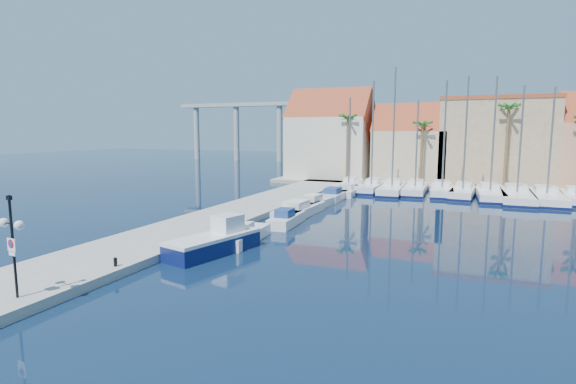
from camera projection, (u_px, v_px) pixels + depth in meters
name	position (u px, v px, depth m)	size (l,w,h in m)	color
ground	(241.00, 282.00, 22.61)	(260.00, 260.00, 0.00)	black
quay_west	(224.00, 217.00, 38.36)	(6.00, 77.00, 0.50)	gray
shore_north	(470.00, 184.00, 62.61)	(54.00, 16.00, 0.50)	gray
lamp_post	(12.00, 231.00, 18.80)	(1.50, 0.52, 4.44)	black
bollard	(115.00, 262.00, 23.59)	(0.19, 0.19, 0.46)	black
fishing_boat	(216.00, 241.00, 27.95)	(3.63, 6.75, 2.25)	#0D174F
motorboat_west_0	(243.00, 235.00, 30.67)	(2.20, 5.73, 1.40)	white
motorboat_west_1	(286.00, 219.00, 36.20)	(1.98, 5.23, 1.40)	white
motorboat_west_2	(299.00, 210.00, 40.49)	(2.63, 7.34, 1.40)	white
motorboat_west_3	(315.00, 203.00, 44.25)	(2.40, 5.94, 1.40)	white
motorboat_west_4	(334.00, 195.00, 49.64)	(2.25, 6.59, 1.40)	white
motorboat_west_5	(347.00, 190.00, 53.48)	(2.63, 7.04, 1.40)	white
motorboat_west_6	(358.00, 186.00, 58.05)	(2.18, 5.36, 1.40)	white
sailboat_0	(349.00, 186.00, 57.30)	(2.35, 8.19, 11.59)	white
sailboat_1	(372.00, 187.00, 56.11)	(2.39, 8.56, 13.52)	white
sailboat_2	(392.00, 188.00, 54.66)	(3.02, 9.97, 14.93)	white
sailboat_3	(415.00, 189.00, 54.39)	(2.82, 9.42, 11.09)	white
sailboat_4	(442.00, 190.00, 53.37)	(3.18, 9.63, 13.27)	white
sailboat_5	(463.00, 191.00, 51.82)	(2.95, 9.28, 13.60)	white
sailboat_6	(490.00, 193.00, 50.60)	(3.37, 10.62, 13.41)	white
sailboat_7	(516.00, 195.00, 49.21)	(3.21, 12.01, 12.24)	white
sailboat_8	(546.00, 197.00, 48.10)	(2.99, 11.32, 12.05)	white
sailboat_9	(575.00, 197.00, 47.63)	(3.01, 9.23, 12.29)	white
building_0	(331.00, 138.00, 68.50)	(12.30, 9.00, 13.50)	beige
building_1	(411.00, 147.00, 64.07)	(10.30, 8.00, 11.00)	tan
building_2	(496.00, 140.00, 60.64)	(14.20, 10.20, 11.50)	#9D8260
palm_0	(348.00, 120.00, 62.05)	(2.60, 2.60, 10.15)	brown
palm_1	(423.00, 126.00, 58.35)	(2.60, 2.60, 9.15)	brown
palm_2	(509.00, 110.00, 54.27)	(2.60, 2.60, 11.15)	brown
viaduct	(261.00, 120.00, 111.10)	(48.00, 2.20, 14.45)	#9E9E99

